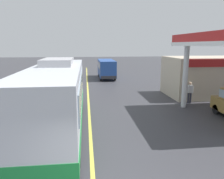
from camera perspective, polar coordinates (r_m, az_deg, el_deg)
ground at (r=24.24m, az=-6.34°, el=0.88°), size 120.00×120.00×0.00m
lane_divider_stripe at (r=19.34m, az=-6.18°, el=-1.82°), size 0.16×50.00×0.01m
coach_bus_main at (r=11.84m, az=-14.05°, el=-2.09°), size 2.60×11.04×3.69m
gas_station_roadside at (r=19.48m, az=26.55°, el=4.96°), size 9.10×11.95×5.10m
minibus_opposing_lane at (r=29.69m, az=-1.47°, el=5.75°), size 2.04×6.13×2.44m
pedestrian_near_pump at (r=17.89m, az=19.48°, el=-0.46°), size 0.55×0.22×1.66m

